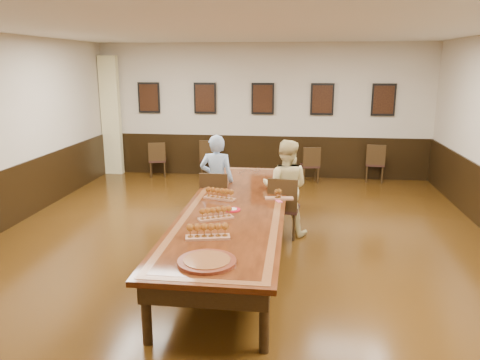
# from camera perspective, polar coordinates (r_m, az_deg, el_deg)

# --- Properties ---
(floor) EXTENTS (8.00, 10.00, 0.02)m
(floor) POSITION_cam_1_polar(r_m,az_deg,el_deg) (6.92, -0.51, -9.14)
(floor) COLOR black
(floor) RESTS_ON ground
(ceiling) EXTENTS (8.00, 10.00, 0.02)m
(ceiling) POSITION_cam_1_polar(r_m,az_deg,el_deg) (6.38, -0.58, 18.48)
(ceiling) COLOR white
(ceiling) RESTS_ON floor
(wall_back) EXTENTS (8.00, 0.02, 3.20)m
(wall_back) POSITION_cam_1_polar(r_m,az_deg,el_deg) (11.40, 2.80, 8.40)
(wall_back) COLOR beige
(wall_back) RESTS_ON floor
(chair_man) EXTENTS (0.46, 0.51, 0.99)m
(chair_man) POSITION_cam_1_polar(r_m,az_deg,el_deg) (7.88, -2.95, -2.36)
(chair_man) COLOR black
(chair_man) RESTS_ON floor
(chair_woman) EXTENTS (0.52, 0.56, 0.99)m
(chair_woman) POSITION_cam_1_polar(r_m,az_deg,el_deg) (7.51, 5.39, -3.20)
(chair_woman) COLOR black
(chair_woman) RESTS_ON floor
(spare_chair_a) EXTENTS (0.50, 0.53, 0.86)m
(spare_chair_a) POSITION_cam_1_polar(r_m,az_deg,el_deg) (11.68, -10.02, 2.54)
(spare_chair_a) COLOR black
(spare_chair_a) RESTS_ON floor
(spare_chair_b) EXTENTS (0.44, 0.48, 0.91)m
(spare_chair_b) POSITION_cam_1_polar(r_m,az_deg,el_deg) (11.56, -3.71, 2.74)
(spare_chair_b) COLOR black
(spare_chair_b) RESTS_ON floor
(spare_chair_c) EXTENTS (0.47, 0.50, 0.86)m
(spare_chair_c) POSITION_cam_1_polar(r_m,az_deg,el_deg) (11.05, 8.54, 1.92)
(spare_chair_c) COLOR black
(spare_chair_c) RESTS_ON floor
(spare_chair_d) EXTENTS (0.48, 0.52, 0.91)m
(spare_chair_d) POSITION_cam_1_polar(r_m,az_deg,el_deg) (11.42, 16.15, 2.05)
(spare_chair_d) COLOR black
(spare_chair_d) RESTS_ON floor
(person_man) EXTENTS (0.58, 0.38, 1.57)m
(person_man) POSITION_cam_1_polar(r_m,az_deg,el_deg) (7.90, -2.84, -0.10)
(person_man) COLOR #4979B6
(person_man) RESTS_ON floor
(person_woman) EXTENTS (0.84, 0.69, 1.55)m
(person_woman) POSITION_cam_1_polar(r_m,az_deg,el_deg) (7.54, 5.56, -0.94)
(person_woman) COLOR beige
(person_woman) RESTS_ON floor
(pink_phone) EXTENTS (0.12, 0.15, 0.01)m
(pink_phone) POSITION_cam_1_polar(r_m,az_deg,el_deg) (6.87, 4.74, -2.58)
(pink_phone) COLOR #EA4E7A
(pink_phone) RESTS_ON conference_table
(curtain) EXTENTS (0.45, 0.18, 2.90)m
(curtain) POSITION_cam_1_polar(r_m,az_deg,el_deg) (12.10, -15.44, 7.53)
(curtain) COLOR beige
(curtain) RESTS_ON floor
(wainscoting) EXTENTS (8.00, 10.00, 1.00)m
(wainscoting) POSITION_cam_1_polar(r_m,az_deg,el_deg) (6.74, -0.52, -5.15)
(wainscoting) COLOR black
(wainscoting) RESTS_ON floor
(conference_table) EXTENTS (1.40, 5.00, 0.76)m
(conference_table) POSITION_cam_1_polar(r_m,az_deg,el_deg) (6.70, -0.52, -4.26)
(conference_table) COLOR #321408
(conference_table) RESTS_ON floor
(posters) EXTENTS (6.14, 0.04, 0.74)m
(posters) POSITION_cam_1_polar(r_m,az_deg,el_deg) (11.31, 2.79, 9.88)
(posters) COLOR black
(posters) RESTS_ON wall_back
(flight_a) EXTENTS (0.50, 0.28, 0.18)m
(flight_a) POSITION_cam_1_polar(r_m,az_deg,el_deg) (6.93, -2.50, -1.74)
(flight_a) COLOR #8F583C
(flight_a) RESTS_ON conference_table
(flight_b) EXTENTS (0.43, 0.17, 0.16)m
(flight_b) POSITION_cam_1_polar(r_m,az_deg,el_deg) (6.97, 4.76, -1.77)
(flight_b) COLOR #8F583C
(flight_b) RESTS_ON conference_table
(flight_c) EXTENTS (0.47, 0.34, 0.17)m
(flight_c) POSITION_cam_1_polar(r_m,az_deg,el_deg) (6.05, -2.97, -4.12)
(flight_c) COLOR #8F583C
(flight_c) RESTS_ON conference_table
(flight_d) EXTENTS (0.53, 0.26, 0.19)m
(flight_d) POSITION_cam_1_polar(r_m,az_deg,el_deg) (5.41, -3.96, -6.30)
(flight_d) COLOR #8F583C
(flight_d) RESTS_ON conference_table
(red_plate_grp) EXTENTS (0.22, 0.22, 0.03)m
(red_plate_grp) POSITION_cam_1_polar(r_m,az_deg,el_deg) (6.43, -0.93, -3.65)
(red_plate_grp) COLOR red
(red_plate_grp) RESTS_ON conference_table
(carved_platter) EXTENTS (0.72, 0.72, 0.05)m
(carved_platter) POSITION_cam_1_polar(r_m,az_deg,el_deg) (4.79, -4.05, -9.89)
(carved_platter) COLOR #4E1A0F
(carved_platter) RESTS_ON conference_table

